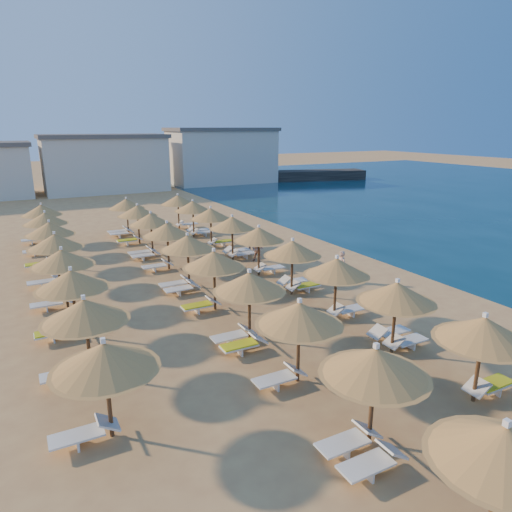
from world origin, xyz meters
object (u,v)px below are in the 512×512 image
beachgoer_a (341,267)px  jetty (272,176)px  parasol_row_east (275,242)px  beachgoer_c (251,240)px  parasol_row_west (200,251)px  beachgoer_b (257,249)px

beachgoer_a → jetty: bearing=156.8°
parasol_row_east → beachgoer_a: parasol_row_east is taller
jetty → parasol_row_east: bearing=-104.9°
parasol_row_east → beachgoer_c: 6.61m
beachgoer_c → parasol_row_east: bearing=-69.4°
jetty → parasol_row_east: (-24.28, -42.55, 1.62)m
parasol_row_east → parasol_row_west: same height
beachgoer_b → beachgoer_a: size_ratio=0.95×
beachgoer_c → jetty: bearing=95.2°
parasol_row_west → beachgoer_b: (5.44, 4.26, -1.55)m
parasol_row_east → beachgoer_b: bearing=73.7°
parasol_row_west → beachgoer_b: parasol_row_west is taller
beachgoer_a → beachgoer_c: 7.68m
parasol_row_east → beachgoer_a: bearing=-20.9°
parasol_row_east → beachgoer_c: parasol_row_east is taller
beachgoer_a → beachgoer_b: bearing=-156.3°
beachgoer_b → parasol_row_west: bearing=-90.3°
parasol_row_west → beachgoer_a: parasol_row_west is taller
beachgoer_b → beachgoer_a: (2.19, -5.58, 0.05)m
jetty → beachgoer_b: 44.68m
jetty → parasol_row_west: parasol_row_west is taller
beachgoer_c → beachgoer_a: bearing=-40.8°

